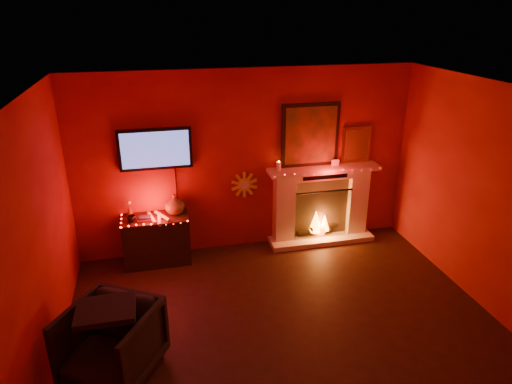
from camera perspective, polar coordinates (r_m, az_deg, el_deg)
room at (r=4.49m, az=5.64°, el=-6.16°), size 5.00×5.00×5.00m
fireplace at (r=7.14m, az=8.10°, el=-0.63°), size 1.72×0.40×2.18m
tv at (r=6.44m, az=-12.47°, el=5.24°), size 1.00×0.07×1.24m
sunburst_clock at (r=6.80m, az=-1.47°, el=0.91°), size 0.40×0.03×0.40m
console_table at (r=6.73m, az=-12.20°, el=-5.48°), size 0.93×0.54×1.00m
armchair at (r=4.97m, az=-17.64°, el=-17.42°), size 1.15×1.15×0.77m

